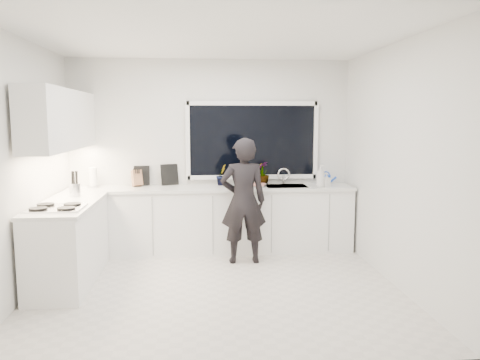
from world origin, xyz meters
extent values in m
cube|color=beige|center=(0.00, 0.00, -0.01)|extent=(4.00, 3.50, 0.02)
cube|color=white|center=(0.00, 1.76, 1.35)|extent=(4.00, 0.02, 2.70)
cube|color=white|center=(-2.01, 0.00, 1.35)|extent=(0.02, 3.50, 2.70)
cube|color=white|center=(2.01, 0.00, 1.35)|extent=(0.02, 3.50, 2.70)
cube|color=white|center=(0.00, 0.00, 2.71)|extent=(4.00, 3.50, 0.02)
cube|color=black|center=(0.60, 1.73, 1.55)|extent=(1.80, 0.02, 1.00)
cube|color=white|center=(0.00, 1.45, 0.44)|extent=(3.92, 0.58, 0.88)
cube|color=white|center=(-1.67, 0.35, 0.44)|extent=(0.58, 1.60, 0.88)
cube|color=silver|center=(0.00, 1.44, 0.90)|extent=(3.94, 0.62, 0.04)
cube|color=silver|center=(-1.67, 0.35, 0.90)|extent=(0.62, 1.60, 0.04)
cube|color=white|center=(-1.79, 0.70, 1.85)|extent=(0.34, 2.10, 0.70)
cube|color=silver|center=(1.05, 1.45, 0.87)|extent=(0.58, 0.42, 0.14)
cylinder|color=silver|center=(1.05, 1.65, 1.03)|extent=(0.03, 0.03, 0.22)
cube|color=black|center=(-1.69, 0.00, 0.94)|extent=(0.56, 0.48, 0.03)
imported|color=black|center=(0.39, 0.90, 0.81)|extent=(0.60, 0.40, 1.62)
cube|color=silver|center=(0.53, 1.42, 0.94)|extent=(0.51, 0.42, 0.03)
cube|color=#AF2817|center=(0.53, 1.42, 0.95)|extent=(0.46, 0.38, 0.01)
cylinder|color=blue|center=(1.67, 1.61, 0.98)|extent=(0.18, 0.18, 0.13)
cylinder|color=white|center=(-1.63, 1.55, 1.05)|extent=(0.15, 0.15, 0.26)
cube|color=#A3824C|center=(-1.04, 1.59, 1.03)|extent=(0.16, 0.15, 0.22)
cylinder|color=silver|center=(-1.69, 0.80, 1.00)|extent=(0.17, 0.17, 0.16)
cube|color=black|center=(-0.99, 1.69, 1.06)|extent=(0.22, 0.03, 0.28)
cube|color=black|center=(-0.59, 1.69, 1.07)|extent=(0.24, 0.11, 0.30)
imported|color=#26662D|center=(0.14, 1.61, 1.07)|extent=(0.20, 0.21, 0.30)
imported|color=#26662D|center=(0.43, 1.61, 1.06)|extent=(0.18, 0.17, 0.28)
imported|color=#26662D|center=(0.74, 1.61, 1.08)|extent=(0.26, 0.26, 0.33)
imported|color=#D8BF66|center=(1.51, 1.30, 1.07)|extent=(0.17, 0.17, 0.31)
imported|color=#D8BF66|center=(1.59, 1.30, 1.02)|extent=(0.11, 0.11, 0.19)
camera|label=1|loc=(-0.19, -5.00, 1.87)|focal=35.00mm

